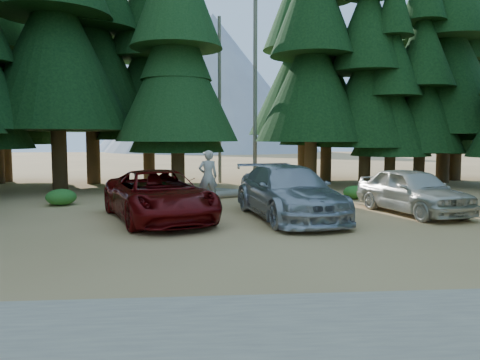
{
  "coord_description": "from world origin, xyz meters",
  "views": [
    {
      "loc": [
        -2.25,
        -12.67,
        2.75
      ],
      "look_at": [
        -0.93,
        3.89,
        1.25
      ],
      "focal_mm": 35.0,
      "sensor_mm": 36.0,
      "label": 1
    }
  ],
  "objects_px": {
    "frisbee_player": "(208,176)",
    "log_right": "(407,192)",
    "silver_minivan_center": "(288,192)",
    "log_mid": "(214,190)",
    "red_pickup": "(158,195)",
    "log_left": "(204,196)",
    "silver_minivan_right": "(412,191)"
  },
  "relations": [
    {
      "from": "red_pickup",
      "to": "log_mid",
      "type": "distance_m",
      "value": 7.8
    },
    {
      "from": "frisbee_player",
      "to": "log_right",
      "type": "bearing_deg",
      "value": -165.62
    },
    {
      "from": "red_pickup",
      "to": "log_right",
      "type": "relative_size",
      "value": 1.05
    },
    {
      "from": "silver_minivan_center",
      "to": "log_mid",
      "type": "bearing_deg",
      "value": 98.18
    },
    {
      "from": "red_pickup",
      "to": "silver_minivan_right",
      "type": "relative_size",
      "value": 1.23
    },
    {
      "from": "silver_minivan_right",
      "to": "log_right",
      "type": "height_order",
      "value": "silver_minivan_right"
    },
    {
      "from": "log_left",
      "to": "silver_minivan_right",
      "type": "bearing_deg",
      "value": -57.37
    },
    {
      "from": "silver_minivan_right",
      "to": "log_left",
      "type": "bearing_deg",
      "value": 135.8
    },
    {
      "from": "log_left",
      "to": "log_right",
      "type": "distance_m",
      "value": 9.6
    },
    {
      "from": "red_pickup",
      "to": "log_mid",
      "type": "bearing_deg",
      "value": 54.74
    },
    {
      "from": "log_right",
      "to": "silver_minivan_right",
      "type": "bearing_deg",
      "value": -135.52
    },
    {
      "from": "silver_minivan_center",
      "to": "log_mid",
      "type": "xyz_separation_m",
      "value": [
        -2.39,
        7.44,
        -0.76
      ]
    },
    {
      "from": "log_left",
      "to": "red_pickup",
      "type": "bearing_deg",
      "value": -133.82
    },
    {
      "from": "silver_minivan_right",
      "to": "log_right",
      "type": "bearing_deg",
      "value": 53.92
    },
    {
      "from": "silver_minivan_center",
      "to": "log_mid",
      "type": "height_order",
      "value": "silver_minivan_center"
    },
    {
      "from": "log_left",
      "to": "log_right",
      "type": "height_order",
      "value": "log_right"
    },
    {
      "from": "frisbee_player",
      "to": "log_left",
      "type": "relative_size",
      "value": 0.41
    },
    {
      "from": "silver_minivan_right",
      "to": "log_right",
      "type": "xyz_separation_m",
      "value": [
        2.04,
        4.98,
        -0.65
      ]
    },
    {
      "from": "silver_minivan_right",
      "to": "log_right",
      "type": "relative_size",
      "value": 0.85
    },
    {
      "from": "log_mid",
      "to": "log_right",
      "type": "xyz_separation_m",
      "value": [
        9.11,
        -1.86,
        0.05
      ]
    },
    {
      "from": "silver_minivan_center",
      "to": "frisbee_player",
      "type": "xyz_separation_m",
      "value": [
        -2.74,
        1.43,
        0.44
      ]
    },
    {
      "from": "log_left",
      "to": "log_mid",
      "type": "bearing_deg",
      "value": 51.81
    },
    {
      "from": "silver_minivan_center",
      "to": "log_left",
      "type": "relative_size",
      "value": 1.31
    },
    {
      "from": "silver_minivan_center",
      "to": "log_right",
      "type": "bearing_deg",
      "value": 30.09
    },
    {
      "from": "silver_minivan_center",
      "to": "frisbee_player",
      "type": "distance_m",
      "value": 3.12
    },
    {
      "from": "red_pickup",
      "to": "log_mid",
      "type": "relative_size",
      "value": 1.81
    },
    {
      "from": "frisbee_player",
      "to": "log_right",
      "type": "distance_m",
      "value": 10.39
    },
    {
      "from": "log_mid",
      "to": "log_right",
      "type": "relative_size",
      "value": 0.58
    },
    {
      "from": "log_right",
      "to": "log_left",
      "type": "bearing_deg",
      "value": 160.1
    },
    {
      "from": "silver_minivan_right",
      "to": "frisbee_player",
      "type": "bearing_deg",
      "value": 159.83
    },
    {
      "from": "log_mid",
      "to": "log_right",
      "type": "bearing_deg",
      "value": 20.6
    },
    {
      "from": "red_pickup",
      "to": "silver_minivan_right",
      "type": "distance_m",
      "value": 9.11
    }
  ]
}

